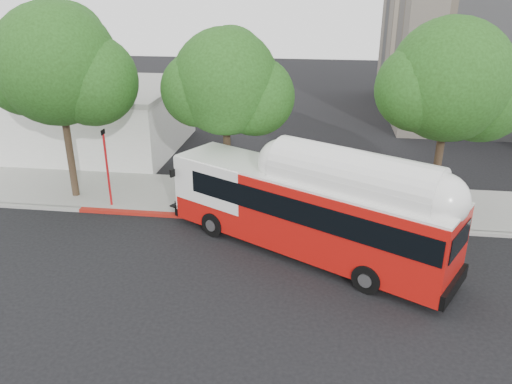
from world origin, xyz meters
TOP-DOWN VIEW (x-y plane):
  - ground at (0.00, 0.00)m, footprint 120.00×120.00m
  - sidewalk at (0.00, 6.50)m, footprint 60.00×5.00m
  - curb_strip at (0.00, 3.90)m, footprint 60.00×0.30m
  - red_curb_segment at (-3.00, 3.90)m, footprint 10.00×0.32m
  - street_tree_left at (-8.53, 5.56)m, footprint 6.67×5.80m
  - street_tree_mid at (-0.59, 6.06)m, footprint 5.75×5.00m
  - street_tree_right at (9.44, 5.86)m, footprint 6.21×5.40m
  - low_commercial_bldg at (-14.00, 14.00)m, footprint 16.20×10.20m
  - transit_bus at (3.14, 1.35)m, footprint 12.45×8.27m
  - signal_pole at (-6.65, 4.53)m, footprint 0.11×0.38m

SIDE VIEW (x-z plane):
  - ground at x=0.00m, z-range 0.00..0.00m
  - sidewalk at x=0.00m, z-range 0.00..0.15m
  - curb_strip at x=0.00m, z-range 0.00..0.15m
  - red_curb_segment at x=-3.00m, z-range 0.00..0.16m
  - transit_bus at x=3.14m, z-range -0.13..3.72m
  - signal_pole at x=-6.65m, z-range 0.05..4.06m
  - low_commercial_bldg at x=-14.00m, z-range 0.03..4.28m
  - street_tree_mid at x=-0.59m, z-range 1.60..10.22m
  - street_tree_right at x=9.44m, z-range 1.67..10.85m
  - street_tree_left at x=-8.53m, z-range 1.73..11.47m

